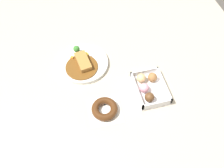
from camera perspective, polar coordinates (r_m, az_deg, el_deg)
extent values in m
plane|color=#B2A893|center=(1.19, -1.26, 2.94)|extent=(1.60, 1.60, 0.00)
cylinder|color=white|center=(1.22, -6.92, 4.98)|extent=(0.25, 0.25, 0.02)
cylinder|color=brown|center=(1.19, -7.30, 4.08)|extent=(0.16, 0.16, 0.01)
cube|color=#A87538|center=(1.20, -6.97, 5.45)|extent=(0.13, 0.07, 0.02)
cylinder|color=white|center=(1.24, -6.24, 6.85)|extent=(0.06, 0.06, 0.00)
ellipsoid|color=yellow|center=(1.23, -6.28, 7.14)|extent=(0.03, 0.03, 0.01)
cylinder|color=#8CB766|center=(1.25, -8.42, 7.72)|extent=(0.01, 0.01, 0.02)
sphere|color=#387A2D|center=(1.24, -8.54, 8.36)|extent=(0.03, 0.03, 0.03)
cube|color=orange|center=(1.23, -9.59, 6.25)|extent=(0.02, 0.02, 0.01)
cube|color=white|center=(1.14, 9.08, -1.36)|extent=(0.19, 0.14, 0.01)
cube|color=white|center=(1.17, 7.75, 2.90)|extent=(0.01, 0.14, 0.03)
cube|color=white|center=(1.08, 10.82, -4.78)|extent=(0.01, 0.14, 0.03)
cube|color=white|center=(1.10, 5.98, -1.49)|extent=(0.19, 0.01, 0.03)
cube|color=white|center=(1.14, 12.36, -0.10)|extent=(0.19, 0.01, 0.03)
sphere|color=#DBB77A|center=(1.14, 7.04, 1.42)|extent=(0.05, 0.05, 0.05)
sphere|color=pink|center=(1.11, 7.80, -0.93)|extent=(0.05, 0.05, 0.05)
sphere|color=brown|center=(1.08, 9.01, -3.16)|extent=(0.05, 0.05, 0.05)
sphere|color=#9E6B3D|center=(1.15, 9.71, 1.61)|extent=(0.05, 0.05, 0.05)
cube|color=white|center=(1.07, -1.77, -6.43)|extent=(0.15, 0.15, 0.00)
torus|color=#4C2B14|center=(1.06, -1.79, -5.99)|extent=(0.12, 0.12, 0.03)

